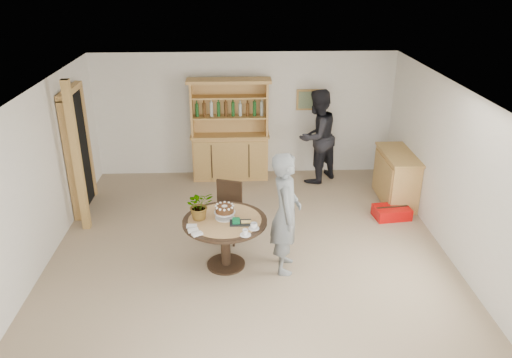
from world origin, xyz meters
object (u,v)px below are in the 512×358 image
object	(u,v)px
dining_chair	(228,207)
adult_person	(317,136)
hutch	(230,145)
red_suitcase	(392,212)
sideboard	(396,177)
dining_table	(225,229)
teen_boy	(286,213)

from	to	relation	value
dining_chair	adult_person	bearing A→B (deg)	69.87
hutch	red_suitcase	distance (m)	3.44
sideboard	dining_chair	world-z (taller)	dining_chair
hutch	adult_person	size ratio (longest dim) A/B	1.09
hutch	dining_table	size ratio (longest dim) A/B	1.70
teen_boy	dining_chair	bearing A→B (deg)	45.76
teen_boy	dining_table	bearing A→B (deg)	87.34
dining_chair	teen_boy	xyz separation A→B (m)	(0.83, -0.93, 0.36)
hutch	red_suitcase	xyz separation A→B (m)	(2.80, -1.90, -0.59)
dining_chair	adult_person	size ratio (longest dim) A/B	0.50
hutch	sideboard	distance (m)	3.29
sideboard	red_suitcase	world-z (taller)	sideboard
sideboard	red_suitcase	size ratio (longest dim) A/B	1.96
sideboard	adult_person	world-z (taller)	adult_person
dining_table	teen_boy	xyz separation A→B (m)	(0.85, -0.10, 0.29)
hutch	adult_person	world-z (taller)	hutch
sideboard	dining_chair	distance (m)	3.30
dining_table	dining_chair	world-z (taller)	dining_chair
sideboard	teen_boy	size ratio (longest dim) A/B	0.71
dining_table	red_suitcase	world-z (taller)	dining_table
sideboard	teen_boy	xyz separation A→B (m)	(-2.25, -2.12, 0.42)
dining_table	teen_boy	size ratio (longest dim) A/B	0.67
dining_chair	red_suitcase	bearing A→B (deg)	28.94
dining_chair	dining_table	bearing A→B (deg)	-73.48
red_suitcase	hutch	bearing A→B (deg)	138.87
sideboard	adult_person	size ratio (longest dim) A/B	0.67
dining_table	adult_person	xyz separation A→B (m)	(1.77, 3.02, 0.33)
dining_table	red_suitcase	size ratio (longest dim) A/B	1.86
sideboard	red_suitcase	bearing A→B (deg)	-109.90
dining_table	red_suitcase	distance (m)	3.21
adult_person	dining_chair	bearing A→B (deg)	11.15
sideboard	dining_chair	bearing A→B (deg)	-158.70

